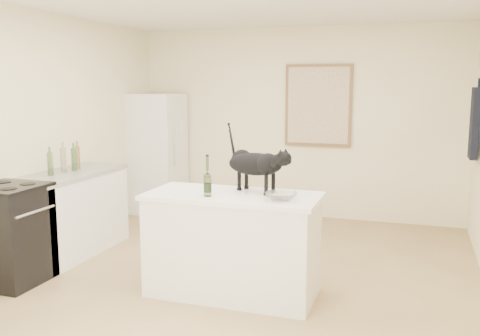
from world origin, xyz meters
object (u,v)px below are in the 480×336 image
Objects in this scene: fridge at (157,153)px; black_cat at (255,167)px; stove at (9,235)px; wine_bottle at (207,178)px; glass_bowl at (281,197)px.

fridge is 2.71× the size of black_cat.
wine_bottle is (1.88, 0.25, 0.60)m from stove.
black_cat is at bearing 13.85° from stove.
glass_bowl is at bearing -46.80° from fridge.
stove is at bearing -90.00° from fridge.
wine_bottle is (-0.33, -0.30, -0.07)m from black_cat.
wine_bottle reaches higher than stove.
glass_bowl is at bearing -16.46° from black_cat.
black_cat is at bearing 42.48° from wine_bottle.
black_cat is 0.44m from glass_bowl.
stove is 2.57m from glass_bowl.
wine_bottle reaches higher than glass_bowl.
black_cat reaches higher than glass_bowl.
fridge is 5.54× the size of wine_bottle.
fridge is at bearing 157.48° from black_cat.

